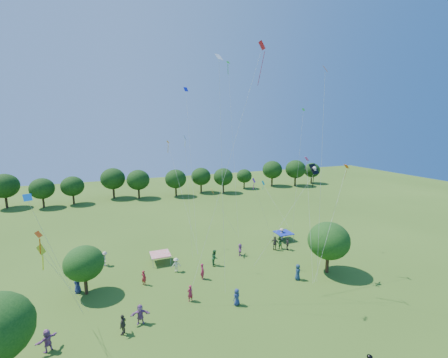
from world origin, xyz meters
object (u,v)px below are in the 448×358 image
near_tree_north (84,263)px  near_tree_east (329,241)px  tent_red_stripe (160,254)px  red_high_kite (251,87)px  pirate_kite (313,171)px  tent_blue (283,233)px

near_tree_north → near_tree_east: 24.73m
tent_red_stripe → red_high_kite: (7.38, -8.12, 18.15)m
near_tree_east → pirate_kite: bearing=172.6°
tent_blue → red_high_kite: red_high_kite is taller
tent_red_stripe → tent_blue: same height
tent_blue → red_high_kite: size_ratio=0.10×
near_tree_north → tent_red_stripe: size_ratio=2.16×
near_tree_north → pirate_kite: size_ratio=0.45×
near_tree_east → tent_red_stripe: 19.00m
tent_blue → near_tree_east: bearing=-94.1°
tent_blue → pirate_kite: bearing=-107.6°
near_tree_north → red_high_kite: size_ratio=0.22×
near_tree_north → tent_red_stripe: near_tree_north is taller
near_tree_north → near_tree_east: (24.20, -5.04, 0.52)m
tent_red_stripe → near_tree_east: bearing=-28.8°
red_high_kite → near_tree_east: bearing=-6.0°
pirate_kite → tent_blue: bearing=72.4°
near_tree_north → tent_blue: (24.89, 4.69, -2.08)m
red_high_kite → tent_blue: bearing=41.8°
near_tree_north → near_tree_east: bearing=-11.8°
near_tree_north → tent_red_stripe: 8.95m
near_tree_north → tent_blue: 25.42m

